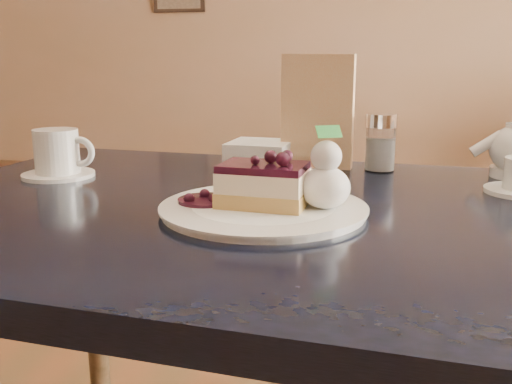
% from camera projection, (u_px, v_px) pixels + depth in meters
% --- Properties ---
extents(main_table, '(1.43, 1.05, 0.84)m').
position_uv_depth(main_table, '(272.00, 254.00, 0.96)').
color(main_table, black).
rests_on(main_table, ground).
extents(dessert_plate, '(0.32, 0.32, 0.01)m').
position_uv_depth(dessert_plate, '(263.00, 209.00, 0.89)').
color(dessert_plate, white).
rests_on(dessert_plate, main_table).
extents(cheesecake_slice, '(0.14, 0.11, 0.07)m').
position_uv_depth(cheesecake_slice, '(263.00, 185.00, 0.88)').
color(cheesecake_slice, tan).
rests_on(cheesecake_slice, dessert_plate).
extents(whipped_cream, '(0.08, 0.08, 0.07)m').
position_uv_depth(whipped_cream, '(325.00, 187.00, 0.87)').
color(whipped_cream, white).
rests_on(whipped_cream, dessert_plate).
extents(berry_sauce, '(0.09, 0.09, 0.01)m').
position_uv_depth(berry_sauce, '(206.00, 200.00, 0.91)').
color(berry_sauce, '#380F20').
rests_on(berry_sauce, dessert_plate).
extents(coffee_set, '(0.15, 0.14, 0.10)m').
position_uv_depth(coffee_set, '(58.00, 156.00, 1.16)').
color(coffee_set, white).
rests_on(coffee_set, main_table).
extents(menu_card, '(0.16, 0.05, 0.24)m').
position_uv_depth(menu_card, '(317.00, 112.00, 1.24)').
color(menu_card, beige).
rests_on(menu_card, main_table).
extents(sugar_shaker, '(0.07, 0.07, 0.12)m').
position_uv_depth(sugar_shaker, '(381.00, 142.00, 1.21)').
color(sugar_shaker, white).
rests_on(sugar_shaker, main_table).
extents(napkin_stack, '(0.15, 0.15, 0.06)m').
position_uv_depth(napkin_stack, '(260.00, 154.00, 1.27)').
color(napkin_stack, white).
rests_on(napkin_stack, main_table).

